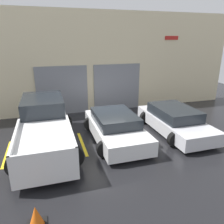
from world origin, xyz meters
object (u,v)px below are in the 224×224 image
pickup_truck (44,127)px  traffic_cone (36,217)px  sedan_side (174,120)px  sedan_white (115,127)px

pickup_truck → traffic_cone: 4.27m
pickup_truck → traffic_cone: pickup_truck is taller
sedan_side → traffic_cone: sedan_side is taller
sedan_side → traffic_cone: bearing=-147.1°
sedan_white → sedan_side: size_ratio=0.97×
pickup_truck → traffic_cone: size_ratio=9.91×
sedan_white → traffic_cone: size_ratio=7.68×
sedan_side → sedan_white: bearing=-179.9°
sedan_side → traffic_cone: 7.24m
traffic_cone → pickup_truck: bearing=86.3°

